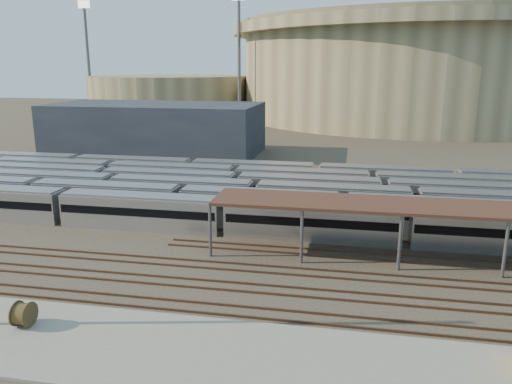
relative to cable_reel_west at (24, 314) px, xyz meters
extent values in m
plane|color=#383026|center=(16.79, 14.05, -1.08)|extent=(420.00, 420.00, 0.00)
cube|color=gray|center=(11.79, -0.95, -0.98)|extent=(50.00, 9.00, 0.20)
cube|color=silver|center=(8.34, 22.05, 0.72)|extent=(112.00, 2.90, 3.60)
cube|color=silver|center=(20.76, 26.25, 0.72)|extent=(112.00, 2.90, 3.60)
cube|color=silver|center=(10.03, 30.45, 0.72)|extent=(112.00, 2.90, 3.60)
cube|color=silver|center=(25.62, 34.65, 0.72)|extent=(112.00, 2.90, 3.60)
cube|color=silver|center=(24.29, 38.85, 0.72)|extent=(112.00, 2.90, 3.60)
cube|color=silver|center=(16.61, 43.05, 0.72)|extent=(112.00, 2.90, 3.60)
cylinder|color=#545459|center=(8.79, 15.35, 1.42)|extent=(0.30, 0.30, 5.00)
cylinder|color=#545459|center=(8.79, 20.75, 1.42)|extent=(0.30, 0.30, 5.00)
cylinder|color=#545459|center=(17.36, 15.35, 1.42)|extent=(0.30, 0.30, 5.00)
cylinder|color=#545459|center=(17.36, 20.75, 1.42)|extent=(0.30, 0.30, 5.00)
cylinder|color=#545459|center=(25.94, 15.35, 1.42)|extent=(0.30, 0.30, 5.00)
cylinder|color=#545459|center=(25.94, 20.75, 1.42)|extent=(0.30, 0.30, 5.00)
cylinder|color=#545459|center=(34.51, 15.35, 1.42)|extent=(0.30, 0.30, 5.00)
cylinder|color=#545459|center=(34.51, 20.75, 1.42)|extent=(0.30, 0.30, 5.00)
cube|color=#4C3323|center=(16.79, 12.30, -0.99)|extent=(170.00, 0.12, 0.18)
cube|color=#4C3323|center=(16.79, 13.80, -0.99)|extent=(170.00, 0.12, 0.18)
cube|color=#4C3323|center=(16.79, 8.30, -0.99)|extent=(170.00, 0.12, 0.18)
cube|color=#4C3323|center=(16.79, 9.80, -0.99)|extent=(170.00, 0.12, 0.18)
cube|color=#4C3323|center=(16.79, 4.30, -0.99)|extent=(170.00, 0.12, 0.18)
cube|color=#4C3323|center=(16.79, 5.80, -0.99)|extent=(170.00, 0.12, 0.18)
cylinder|color=gray|center=(41.79, 154.05, 12.92)|extent=(116.00, 116.00, 28.00)
cylinder|color=gray|center=(41.79, 154.05, 28.42)|extent=(124.00, 124.00, 3.00)
cylinder|color=#676149|center=(41.79, 154.05, 30.67)|extent=(120.00, 120.00, 1.50)
cylinder|color=gray|center=(-43.21, 144.05, 5.92)|extent=(56.00, 56.00, 14.00)
cube|color=#1E232D|center=(-18.21, 69.05, 3.92)|extent=(42.00, 20.00, 10.00)
cylinder|color=#545459|center=(-13.21, 124.05, 16.92)|extent=(1.00, 1.00, 36.00)
cylinder|color=#545459|center=(-68.21, 134.05, 16.92)|extent=(1.00, 1.00, 36.00)
cube|color=#FFF2CC|center=(-68.21, 134.05, 36.12)|extent=(4.00, 0.60, 2.40)
cylinder|color=#545459|center=(6.79, 174.05, 16.92)|extent=(1.00, 1.00, 36.00)
cube|color=#FFF2CC|center=(6.79, 174.05, 36.12)|extent=(4.00, 0.60, 2.40)
cylinder|color=brown|center=(0.00, 0.00, 0.00)|extent=(0.99, 1.77, 1.76)
camera|label=1|loc=(21.47, -27.26, 16.43)|focal=35.00mm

